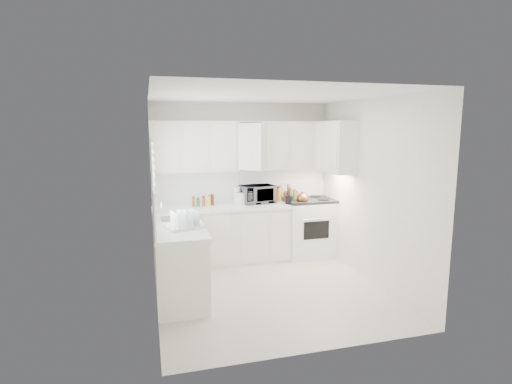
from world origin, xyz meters
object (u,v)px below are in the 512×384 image
object	(u,v)px
rice_cooker	(241,197)
dish_rack	(184,218)
stove	(308,219)
utensil_crock	(289,194)
tea_kettle	(303,198)
microwave	(257,192)

from	to	relation	value
rice_cooker	dish_rack	xyz separation A→B (m)	(-1.06, -1.40, 0.01)
stove	utensil_crock	world-z (taller)	utensil_crock
dish_rack	stove	bearing A→B (deg)	13.71
stove	tea_kettle	xyz separation A→B (m)	(-0.18, -0.16, 0.42)
tea_kettle	utensil_crock	distance (m)	0.25
utensil_crock	dish_rack	world-z (taller)	utensil_crock
stove	dish_rack	bearing A→B (deg)	-150.01
tea_kettle	dish_rack	bearing A→B (deg)	-173.93
tea_kettle	dish_rack	xyz separation A→B (m)	(-2.04, -1.13, 0.02)
stove	rice_cooker	size ratio (longest dim) A/B	5.69
stove	dish_rack	xyz separation A→B (m)	(-2.22, -1.29, 0.44)
tea_kettle	utensil_crock	world-z (taller)	utensil_crock
microwave	rice_cooker	distance (m)	0.29
rice_cooker	utensil_crock	xyz separation A→B (m)	(0.75, -0.24, 0.06)
utensil_crock	dish_rack	size ratio (longest dim) A/B	0.78
microwave	dish_rack	bearing A→B (deg)	-145.15
tea_kettle	microwave	world-z (taller)	microwave
stove	utensil_crock	size ratio (longest dim) A/B	3.71
rice_cooker	dish_rack	bearing A→B (deg)	-121.55
dish_rack	utensil_crock	bearing A→B (deg)	16.19
utensil_crock	dish_rack	xyz separation A→B (m)	(-1.81, -1.16, -0.05)
utensil_crock	rice_cooker	bearing A→B (deg)	162.17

